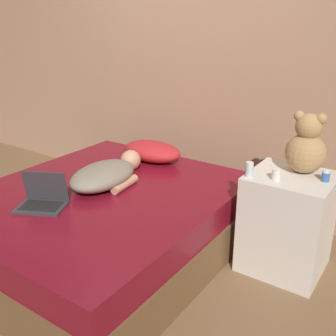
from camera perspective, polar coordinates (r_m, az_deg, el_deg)
The scene contains 11 objects.
ground_plane at distance 2.96m, azimuth -9.01°, elevation -11.75°, with size 12.00×12.00×0.00m, color brown.
wall_back at distance 3.47m, azimuth 3.86°, elevation 16.12°, with size 8.00×0.06×2.60m.
bed at distance 2.84m, azimuth -9.28°, elevation -7.73°, with size 1.61×1.84×0.48m.
nightstand at distance 2.71m, azimuth 16.84°, elevation -7.56°, with size 0.51×0.48×0.67m.
pillow at distance 3.26m, azimuth -2.34°, elevation 2.46°, with size 0.52×0.32×0.16m.
person_lying at distance 2.82m, azimuth -8.87°, elevation -0.83°, with size 0.42×0.73×0.16m.
laptop at distance 2.59m, azimuth -17.70°, elevation -4.28°, with size 0.35×0.31×0.22m.
teddy_bear at distance 2.60m, azimuth 19.44°, elevation 2.92°, with size 0.25×0.25×0.39m.
bottle_white at distance 2.47m, azimuth 15.43°, elevation -0.95°, with size 0.06×0.06×0.07m.
bottle_blue at distance 2.54m, azimuth 21.93°, elevation -1.04°, with size 0.05×0.05×0.07m.
bottle_clear at distance 2.47m, azimuth 11.72°, elevation -0.25°, with size 0.05×0.05×0.10m.
Camera 1 is at (1.77, -1.78, 1.58)m, focal length 42.00 mm.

